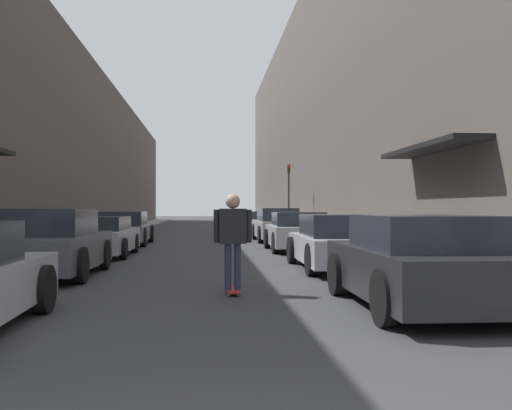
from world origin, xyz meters
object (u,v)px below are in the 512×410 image
object	(u,v)px
parked_car_left_3	(124,229)
skateboarder	(233,232)
parked_car_left_2	(97,237)
traffic_light	(289,191)
parked_car_right_2	(297,232)
parked_car_right_3	(277,225)
parked_car_right_4	(263,224)
parked_car_left_1	(48,244)
parked_car_right_0	(420,263)
parked_car_right_1	(339,243)

from	to	relation	value
parked_car_left_3	skateboarder	distance (m)	13.67
skateboarder	parked_car_left_3	bearing A→B (deg)	105.59
parked_car_left_2	traffic_light	distance (m)	16.32
parked_car_right_2	parked_car_right_3	xyz separation A→B (m)	(-0.02, 5.43, 0.05)
parked_car_left_3	parked_car_right_4	bearing A→B (deg)	47.67
parked_car_left_1	parked_car_right_3	size ratio (longest dim) A/B	0.88
parked_car_left_1	parked_car_right_0	bearing A→B (deg)	-34.25
parked_car_right_0	parked_car_right_4	size ratio (longest dim) A/B	1.04
parked_car_left_1	skateboarder	bearing A→B (deg)	-35.94
skateboarder	traffic_light	size ratio (longest dim) A/B	0.45
parked_car_left_1	parked_car_right_2	world-z (taller)	parked_car_left_1
parked_car_left_1	parked_car_left_2	world-z (taller)	parked_car_left_1
parked_car_right_1	traffic_light	size ratio (longest dim) A/B	1.19
parked_car_left_1	skateboarder	size ratio (longest dim) A/B	2.45
parked_car_right_1	parked_car_right_3	xyz separation A→B (m)	(-0.09, 11.14, 0.06)
traffic_light	parked_car_right_2	bearing A→B (deg)	-96.96
skateboarder	parked_car_right_4	bearing A→B (deg)	82.90
parked_car_right_3	traffic_light	size ratio (longest dim) A/B	1.24
parked_car_left_2	skateboarder	world-z (taller)	skateboarder
parked_car_right_1	skateboarder	size ratio (longest dim) A/B	2.66
parked_car_right_0	parked_car_right_3	bearing A→B (deg)	90.12
parked_car_right_3	parked_car_right_2	bearing A→B (deg)	-89.77
parked_car_right_2	skateboarder	size ratio (longest dim) A/B	2.39
parked_car_left_1	skateboarder	xyz separation A→B (m)	(3.73, -2.70, 0.34)
parked_car_right_1	parked_car_right_2	distance (m)	5.71
parked_car_right_3	parked_car_left_3	bearing A→B (deg)	-165.51
parked_car_right_0	traffic_light	bearing A→B (deg)	86.29
parked_car_left_2	parked_car_right_3	xyz separation A→B (m)	(6.25, 7.00, 0.11)
parked_car_left_3	parked_car_right_3	world-z (taller)	parked_car_right_3
parked_car_right_0	parked_car_right_2	distance (m)	10.95
parked_car_right_1	skateboarder	world-z (taller)	skateboarder
parked_car_left_1	parked_car_right_1	world-z (taller)	parked_car_left_1
skateboarder	parked_car_right_3	bearing A→B (deg)	80.15
parked_car_left_1	traffic_light	bearing A→B (deg)	67.82
parked_car_right_2	parked_car_right_3	size ratio (longest dim) A/B	0.86
parked_car_left_1	traffic_light	distance (m)	20.89
parked_car_left_3	parked_car_right_0	world-z (taller)	parked_car_right_0
parked_car_right_2	traffic_light	distance (m)	12.86
parked_car_left_3	parked_car_left_1	bearing A→B (deg)	-90.33
skateboarder	traffic_light	distance (m)	22.41
parked_car_left_3	skateboarder	xyz separation A→B (m)	(3.67, -13.16, 0.39)
parked_car_right_3	traffic_light	distance (m)	7.58
parked_car_left_2	traffic_light	bearing A→B (deg)	61.20
parked_car_right_3	skateboarder	distance (m)	15.00
parked_car_left_1	parked_car_right_0	world-z (taller)	parked_car_left_1
parked_car_left_3	parked_car_right_1	xyz separation A→B (m)	(6.33, -9.53, -0.01)
parked_car_left_3	parked_car_right_2	size ratio (longest dim) A/B	1.19
parked_car_right_0	parked_car_right_2	size ratio (longest dim) A/B	1.03
parked_car_right_0	parked_car_left_2	bearing A→B (deg)	123.82
parked_car_left_1	parked_car_right_3	world-z (taller)	parked_car_right_3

